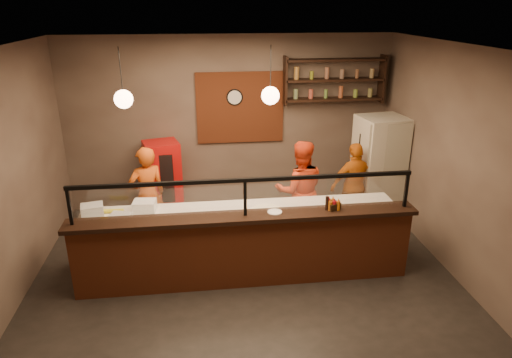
{
  "coord_description": "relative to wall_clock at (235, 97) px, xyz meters",
  "views": [
    {
      "loc": [
        -0.54,
        -5.76,
        3.7
      ],
      "look_at": [
        0.22,
        0.3,
        1.33
      ],
      "focal_mm": 32.0,
      "sensor_mm": 36.0,
      "label": 1
    }
  ],
  "objects": [
    {
      "name": "floor",
      "position": [
        -0.1,
        -2.46,
        -2.1
      ],
      "size": [
        6.0,
        6.0,
        0.0
      ],
      "primitive_type": "plane",
      "color": "black",
      "rests_on": "ground"
    },
    {
      "name": "ceiling",
      "position": [
        -0.1,
        -2.46,
        1.1
      ],
      "size": [
        6.0,
        6.0,
        0.0
      ],
      "primitive_type": "plane",
      "rotation": [
        3.14,
        0.0,
        0.0
      ],
      "color": "#3D342F",
      "rests_on": "wall_back"
    },
    {
      "name": "wall_back",
      "position": [
        -0.1,
        0.04,
        -0.5
      ],
      "size": [
        6.0,
        0.0,
        6.0
      ],
      "primitive_type": "plane",
      "rotation": [
        1.57,
        0.0,
        0.0
      ],
      "color": "#6D5C50",
      "rests_on": "floor"
    },
    {
      "name": "wall_left",
      "position": [
        -3.1,
        -2.46,
        -0.5
      ],
      "size": [
        0.0,
        5.0,
        5.0
      ],
      "primitive_type": "plane",
      "rotation": [
        1.57,
        0.0,
        1.57
      ],
      "color": "#6D5C50",
      "rests_on": "floor"
    },
    {
      "name": "wall_right",
      "position": [
        2.9,
        -2.46,
        -0.5
      ],
      "size": [
        0.0,
        5.0,
        5.0
      ],
      "primitive_type": "plane",
      "rotation": [
        1.57,
        0.0,
        -1.57
      ],
      "color": "#6D5C50",
      "rests_on": "floor"
    },
    {
      "name": "wall_front",
      "position": [
        -0.1,
        -4.96,
        -0.5
      ],
      "size": [
        6.0,
        0.0,
        6.0
      ],
      "primitive_type": "plane",
      "rotation": [
        -1.57,
        0.0,
        0.0
      ],
      "color": "#6D5C50",
      "rests_on": "floor"
    },
    {
      "name": "brick_patch",
      "position": [
        0.1,
        0.01,
        -0.2
      ],
      "size": [
        1.6,
        0.04,
        1.3
      ],
      "primitive_type": "cube",
      "color": "brown",
      "rests_on": "wall_back"
    },
    {
      "name": "service_counter",
      "position": [
        -0.1,
        -2.76,
        -1.6
      ],
      "size": [
        4.6,
        0.25,
        1.0
      ],
      "primitive_type": "cube",
      "color": "brown",
      "rests_on": "floor"
    },
    {
      "name": "counter_ledge",
      "position": [
        -0.1,
        -2.76,
        -1.07
      ],
      "size": [
        4.7,
        0.37,
        0.06
      ],
      "primitive_type": "cube",
      "color": "black",
      "rests_on": "service_counter"
    },
    {
      "name": "worktop_cabinet",
      "position": [
        -0.1,
        -2.26,
        -1.68
      ],
      "size": [
        4.6,
        0.75,
        0.85
      ],
      "primitive_type": "cube",
      "color": "gray",
      "rests_on": "floor"
    },
    {
      "name": "worktop",
      "position": [
        -0.1,
        -2.26,
        -1.23
      ],
      "size": [
        4.6,
        0.75,
        0.05
      ],
      "primitive_type": "cube",
      "color": "white",
      "rests_on": "worktop_cabinet"
    },
    {
      "name": "sneeze_guard",
      "position": [
        -0.1,
        -2.76,
        -0.73
      ],
      "size": [
        4.5,
        0.05,
        0.52
      ],
      "color": "white",
      "rests_on": "counter_ledge"
    },
    {
      "name": "wall_shelving",
      "position": [
        1.8,
        -0.14,
        0.3
      ],
      "size": [
        1.84,
        0.28,
        0.85
      ],
      "color": "black",
      "rests_on": "wall_back"
    },
    {
      "name": "wall_clock",
      "position": [
        0.0,
        0.0,
        0.0
      ],
      "size": [
        0.3,
        0.04,
        0.3
      ],
      "primitive_type": "cylinder",
      "rotation": [
        1.57,
        0.0,
        0.0
      ],
      "color": "black",
      "rests_on": "wall_back"
    },
    {
      "name": "pendant_left",
      "position": [
        -1.6,
        -2.26,
        0.45
      ],
      "size": [
        0.24,
        0.24,
        0.77
      ],
      "color": "black",
      "rests_on": "ceiling"
    },
    {
      "name": "pendant_right",
      "position": [
        0.3,
        -2.26,
        0.45
      ],
      "size": [
        0.24,
        0.24,
        0.77
      ],
      "color": "black",
      "rests_on": "ceiling"
    },
    {
      "name": "cook_left",
      "position": [
        -1.54,
        -1.3,
        -1.29
      ],
      "size": [
        0.7,
        0.59,
        1.61
      ],
      "primitive_type": "imported",
      "rotation": [
        0.0,
        0.0,
        3.57
      ],
      "color": "#C84F12",
      "rests_on": "floor"
    },
    {
      "name": "cook_mid",
      "position": [
        0.92,
        -1.51,
        -1.26
      ],
      "size": [
        0.84,
        0.67,
        1.68
      ],
      "primitive_type": "imported",
      "rotation": [
        0.0,
        0.0,
        3.1
      ],
      "color": "red",
      "rests_on": "floor"
    },
    {
      "name": "cook_right",
      "position": [
        1.95,
        -1.21,
        -1.34
      ],
      "size": [
        0.94,
        0.53,
        1.52
      ],
      "primitive_type": "imported",
      "rotation": [
        0.0,
        0.0,
        3.34
      ],
      "color": "#D06813",
      "rests_on": "floor"
    },
    {
      "name": "fridge",
      "position": [
        2.5,
        -0.88,
        -1.17
      ],
      "size": [
        0.87,
        0.83,
        1.87
      ],
      "primitive_type": "cube",
      "rotation": [
        0.0,
        0.0,
        0.15
      ],
      "color": "beige",
      "rests_on": "floor"
    },
    {
      "name": "red_cooler",
      "position": [
        -1.36,
        -0.31,
        -1.4
      ],
      "size": [
        0.72,
        0.68,
        1.39
      ],
      "primitive_type": "cube",
      "rotation": [
        0.0,
        0.0,
        0.26
      ],
      "color": "#B00D0B",
      "rests_on": "floor"
    },
    {
      "name": "pizza_dough",
      "position": [
        0.25,
        -2.35,
        -1.19
      ],
      "size": [
        0.56,
        0.56,
        0.01
      ],
      "primitive_type": "cylinder",
      "rotation": [
        0.0,
        0.0,
        0.14
      ],
      "color": "white",
      "rests_on": "worktop"
    },
    {
      "name": "prep_tub_a",
      "position": [
        -2.21,
        -2.15,
        -1.12
      ],
      "size": [
        0.35,
        0.3,
        0.15
      ],
      "primitive_type": "cube",
      "rotation": [
        0.0,
        0.0,
        0.21
      ],
      "color": "silver",
      "rests_on": "worktop"
    },
    {
      "name": "prep_tub_b",
      "position": [
        -1.49,
        -2.11,
        -1.12
      ],
      "size": [
        0.33,
        0.28,
        0.16
      ],
      "primitive_type": "cube",
      "rotation": [
        0.0,
        0.0,
        -0.08
      ],
      "color": "white",
      "rests_on": "worktop"
    },
    {
      "name": "prep_tub_c",
      "position": [
        -1.77,
        -2.48,
        -1.13
      ],
      "size": [
        0.33,
        0.29,
        0.14
      ],
      "primitive_type": "cube",
      "rotation": [
        0.0,
        0.0,
        -0.28
      ],
      "color": "silver",
      "rests_on": "worktop"
    },
    {
      "name": "rolling_pin",
      "position": [
        -1.96,
        -2.13,
        -1.17
      ],
      "size": [
        0.36,
        0.08,
        0.06
      ],
      "primitive_type": "cylinder",
      "rotation": [
        0.0,
        1.57,
        -0.05
      ],
      "color": "yellow",
      "rests_on": "worktop"
    },
    {
      "name": "condiment_caddy",
      "position": [
        1.12,
        -2.72,
        -0.99
      ],
      "size": [
        0.21,
        0.18,
        0.09
      ],
      "primitive_type": "cube",
      "rotation": [
        0.0,
        0.0,
        0.37
      ],
      "color": "black",
      "rests_on": "counter_ledge"
    },
    {
      "name": "pepper_mill",
      "position": [
        1.02,
        -2.73,
        -0.94
      ],
      "size": [
        0.05,
        0.05,
        0.2
      ],
      "primitive_type": "cylinder",
      "rotation": [
        0.0,
        0.0,
        0.04
      ],
      "color": "black",
      "rests_on": "counter_ledge"
    },
    {
      "name": "small_plate",
      "position": [
        0.3,
        -2.73,
        -1.03
      ],
      "size": [
        0.21,
        0.21,
        0.01
      ],
      "primitive_type": "cylinder",
      "rotation": [
        0.0,
        0.0,
        -0.05
      ],
      "color": "white",
      "rests_on": "counter_ledge"
    }
  ]
}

